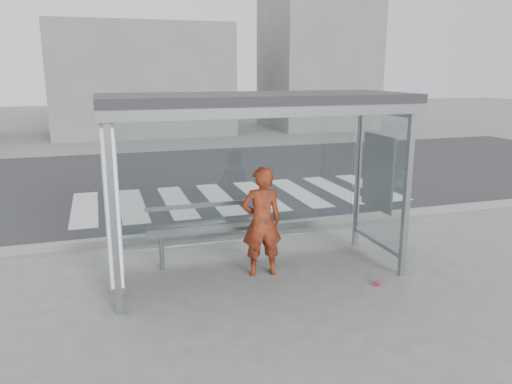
# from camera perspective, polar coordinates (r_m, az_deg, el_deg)

# --- Properties ---
(ground) EXTENTS (80.00, 80.00, 0.00)m
(ground) POSITION_cam_1_polar(r_m,az_deg,el_deg) (7.49, 0.12, -9.27)
(ground) COLOR slate
(ground) RESTS_ON ground
(road) EXTENTS (30.00, 10.00, 0.01)m
(road) POSITION_cam_1_polar(r_m,az_deg,el_deg) (14.03, -8.59, 1.54)
(road) COLOR #2E2E31
(road) RESTS_ON ground
(curb) EXTENTS (30.00, 0.18, 0.12)m
(curb) POSITION_cam_1_polar(r_m,az_deg,el_deg) (9.23, -3.57, -4.40)
(curb) COLOR gray
(curb) RESTS_ON ground
(crosswalk) EXTENTS (7.55, 3.00, 0.00)m
(crosswalk) POSITION_cam_1_polar(r_m,az_deg,el_deg) (11.86, -1.87, -0.57)
(crosswalk) COLOR silver
(crosswalk) RESTS_ON ground
(bus_shelter) EXTENTS (4.25, 1.65, 2.62)m
(bus_shelter) POSITION_cam_1_polar(r_m,az_deg,el_deg) (6.91, -2.98, 5.88)
(bus_shelter) COLOR gray
(bus_shelter) RESTS_ON ground
(building_center) EXTENTS (8.00, 5.00, 5.00)m
(building_center) POSITION_cam_1_polar(r_m,az_deg,el_deg) (24.66, -12.98, 12.38)
(building_center) COLOR slate
(building_center) RESTS_ON ground
(building_right) EXTENTS (5.00, 5.00, 7.00)m
(building_right) POSITION_cam_1_polar(r_m,az_deg,el_deg) (26.96, 6.99, 14.83)
(building_right) COLOR slate
(building_right) RESTS_ON ground
(person) EXTENTS (0.62, 0.43, 1.61)m
(person) POSITION_cam_1_polar(r_m,az_deg,el_deg) (7.19, 0.65, -3.41)
(person) COLOR orange
(person) RESTS_ON ground
(bench) EXTENTS (1.85, 0.23, 0.96)m
(bench) POSITION_cam_1_polar(r_m,az_deg,el_deg) (7.67, -5.48, -4.25)
(bench) COLOR slate
(bench) RESTS_ON ground
(soda_can) EXTENTS (0.15, 0.13, 0.07)m
(soda_can) POSITION_cam_1_polar(r_m,az_deg,el_deg) (7.29, 13.72, -10.05)
(soda_can) COLOR #E44373
(soda_can) RESTS_ON ground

